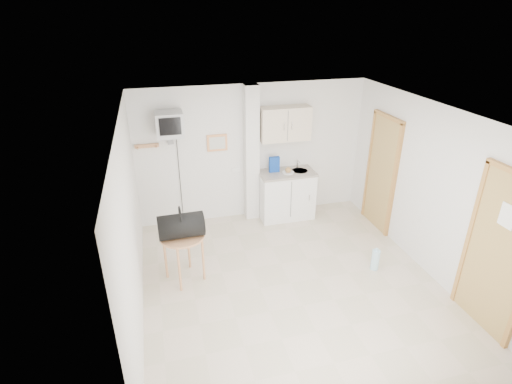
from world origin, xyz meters
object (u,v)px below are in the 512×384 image
object	(u,v)px
round_table	(183,241)
duffel_bag	(181,226)
crt_television	(170,125)
water_bottle	(375,260)

from	to	relation	value
round_table	duffel_bag	xyz separation A→B (m)	(-0.00, -0.04, 0.28)
crt_television	duffel_bag	distance (m)	1.85
duffel_bag	water_bottle	size ratio (longest dim) A/B	1.73
crt_television	duffel_bag	xyz separation A→B (m)	(-0.03, -1.55, -1.01)
round_table	duffel_bag	size ratio (longest dim) A/B	1.17
crt_television	round_table	distance (m)	1.99
round_table	water_bottle	world-z (taller)	round_table
round_table	duffel_bag	bearing A→B (deg)	-96.88
duffel_bag	water_bottle	xyz separation A→B (m)	(2.85, -0.47, -0.76)
round_table	duffel_bag	world-z (taller)	duffel_bag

